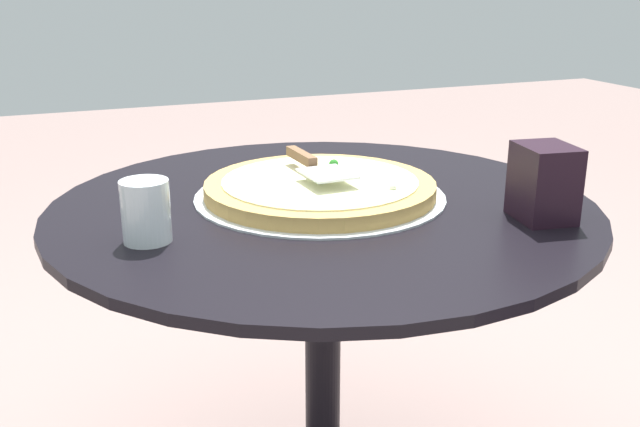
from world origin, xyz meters
The scene contains 5 objects.
patio_table centered at (0.00, 0.00, 0.53)m, with size 0.97×0.97×0.69m.
pizza_on_tray centered at (-0.03, 0.01, 0.70)m, with size 0.46×0.46×0.05m.
pizza_server centered at (-0.06, 0.01, 0.74)m, with size 0.21×0.08×0.02m.
drinking_cup centered at (0.08, -0.32, 0.73)m, with size 0.07×0.07×0.10m, color white.
napkin_dispenser centered at (0.22, 0.30, 0.75)m, with size 0.10×0.08×0.13m, color black.
Camera 1 is at (1.16, -0.47, 1.08)m, focal length 41.14 mm.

